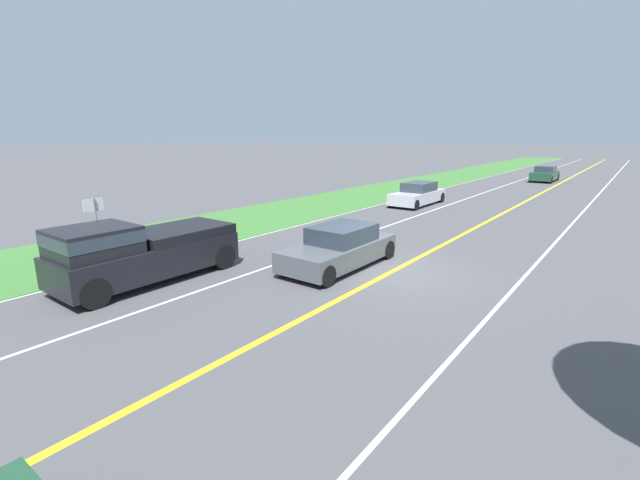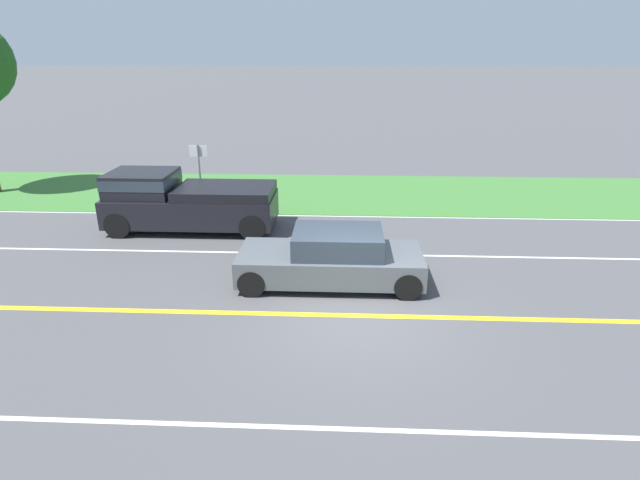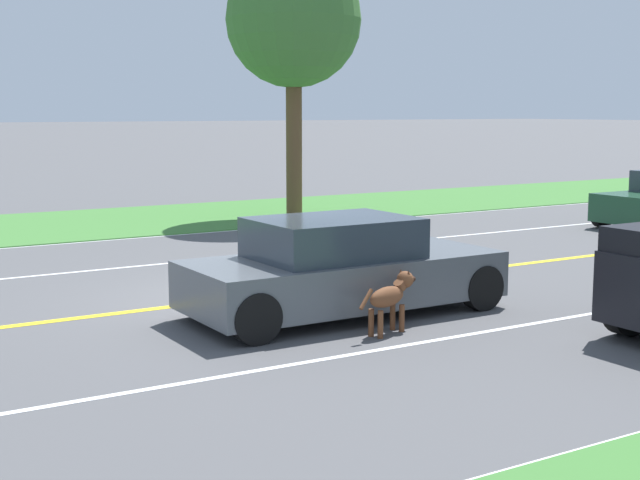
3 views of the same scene
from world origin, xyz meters
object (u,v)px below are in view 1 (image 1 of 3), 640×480
ego_car (340,248)px  street_sign (96,224)px  car_trailing_near (418,194)px  dog (311,246)px  pickup_truck (140,251)px  car_trailing_mid (545,174)px

ego_car → street_sign: bearing=38.7°
car_trailing_near → street_sign: street_sign is taller
dog → car_trailing_near: bearing=-98.5°
ego_car → street_sign: size_ratio=1.91×
car_trailing_near → street_sign: bearing=81.8°
pickup_truck → car_trailing_near: pickup_truck is taller
car_trailing_near → dog: bearing=99.3°
ego_car → car_trailing_mid: (-0.17, -33.64, 0.03)m
dog → pickup_truck: 5.49m
car_trailing_mid → street_sign: street_sign is taller
ego_car → car_trailing_mid: car_trailing_mid is taller
pickup_truck → street_sign: street_sign is taller
car_trailing_near → car_trailing_mid: car_trailing_mid is taller
car_trailing_near → street_sign: size_ratio=2.01×
dog → car_trailing_mid: (-1.39, -33.62, 0.18)m
dog → car_trailing_near: (2.22, -13.54, 0.16)m
pickup_truck → car_trailing_mid: pickup_truck is taller
ego_car → dog: ego_car is taller
ego_car → car_trailing_near: (3.45, -13.57, 0.01)m
ego_car → street_sign: (6.10, 4.89, 0.84)m
ego_car → dog: 1.23m
pickup_truck → car_trailing_near: 18.38m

